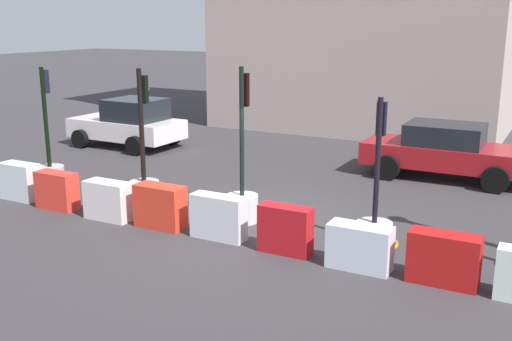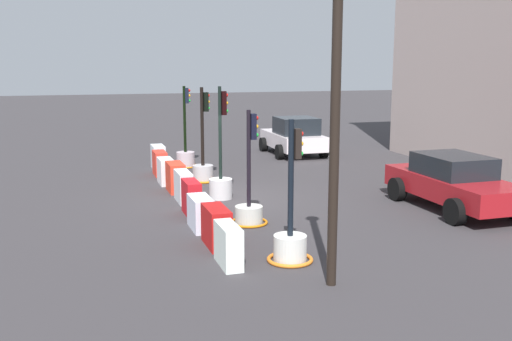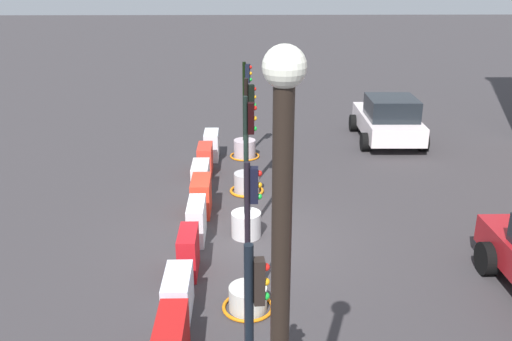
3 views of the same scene
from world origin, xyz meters
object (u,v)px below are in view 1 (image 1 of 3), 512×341
at_px(traffic_light_2, 242,196).
at_px(construction_barrier_0, 20,181).
at_px(construction_barrier_5, 285,230).
at_px(construction_barrier_6, 360,247).
at_px(car_white_van, 129,123).
at_px(traffic_light_1, 144,184).
at_px(construction_barrier_3, 160,206).
at_px(construction_barrier_7, 444,259).
at_px(construction_barrier_4, 218,217).
at_px(traffic_light_3, 375,223).
at_px(construction_barrier_1, 57,191).
at_px(traffic_light_0, 50,170).
at_px(car_red_compact, 446,151).
at_px(construction_barrier_2, 108,201).

xyz_separation_m(traffic_light_2, construction_barrier_0, (-5.61, -1.14, -0.13)).
bearing_deg(construction_barrier_5, construction_barrier_6, -1.92).
bearing_deg(traffic_light_2, car_white_van, 145.50).
relative_size(traffic_light_1, construction_barrier_3, 2.96).
bearing_deg(construction_barrier_7, construction_barrier_4, 179.60).
height_order(traffic_light_3, construction_barrier_1, traffic_light_3).
height_order(traffic_light_0, construction_barrier_4, traffic_light_0).
bearing_deg(construction_barrier_1, construction_barrier_0, 175.05).
height_order(construction_barrier_0, construction_barrier_3, construction_barrier_3).
height_order(traffic_light_0, construction_barrier_6, traffic_light_0).
bearing_deg(traffic_light_3, car_red_compact, 88.27).
relative_size(traffic_light_1, construction_barrier_6, 2.85).
distance_m(traffic_light_0, car_red_compact, 10.70).
relative_size(construction_barrier_4, car_white_van, 0.29).
bearing_deg(construction_barrier_0, car_red_compact, 38.87).
height_order(construction_barrier_2, construction_barrier_7, construction_barrier_7).
xyz_separation_m(traffic_light_1, car_red_compact, (5.83, 5.89, 0.29)).
bearing_deg(construction_barrier_5, car_white_van, 145.10).
relative_size(construction_barrier_0, construction_barrier_7, 0.87).
relative_size(construction_barrier_4, construction_barrier_5, 1.12).
bearing_deg(traffic_light_3, traffic_light_0, -179.51).
distance_m(traffic_light_0, construction_barrier_5, 7.45).
xyz_separation_m(construction_barrier_0, construction_barrier_7, (10.13, -0.05, -0.01)).
xyz_separation_m(construction_barrier_2, car_white_van, (-4.71, 6.35, 0.39)).
relative_size(construction_barrier_2, car_red_compact, 0.24).
distance_m(traffic_light_2, car_white_van, 8.96).
xyz_separation_m(construction_barrier_1, construction_barrier_7, (8.77, 0.07, 0.00)).
bearing_deg(traffic_light_1, car_white_van, 132.80).
height_order(traffic_light_2, construction_barrier_1, traffic_light_2).
relative_size(traffic_light_2, construction_barrier_5, 3.31).
bearing_deg(car_white_van, construction_barrier_6, -31.13).
bearing_deg(car_red_compact, car_white_van, -175.47).
bearing_deg(construction_barrier_5, traffic_light_1, 164.25).
height_order(traffic_light_1, construction_barrier_2, traffic_light_1).
xyz_separation_m(construction_barrier_0, car_red_compact, (8.74, 7.05, 0.32)).
xyz_separation_m(traffic_light_3, car_red_compact, (0.18, 5.88, 0.34)).
distance_m(traffic_light_3, construction_barrier_3, 4.46).
bearing_deg(traffic_light_0, construction_barrier_4, -10.72).
distance_m(construction_barrier_7, car_red_compact, 7.23).
height_order(construction_barrier_2, construction_barrier_5, construction_barrier_5).
distance_m(construction_barrier_4, construction_barrier_5, 1.51).
distance_m(traffic_light_3, car_white_van, 11.51).
distance_m(construction_barrier_5, car_red_compact, 7.28).
bearing_deg(car_red_compact, construction_barrier_4, -113.22).
bearing_deg(traffic_light_0, construction_barrier_2, -21.69).
bearing_deg(construction_barrier_6, construction_barrier_2, -179.78).
xyz_separation_m(construction_barrier_2, construction_barrier_5, (4.28, 0.07, 0.03)).
bearing_deg(traffic_light_0, construction_barrier_1, -38.84).
height_order(traffic_light_1, construction_barrier_5, traffic_light_1).
bearing_deg(construction_barrier_7, traffic_light_3, 142.17).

